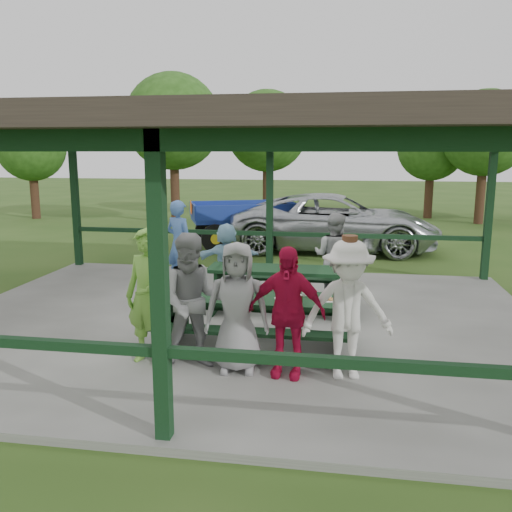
% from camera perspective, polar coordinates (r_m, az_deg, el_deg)
% --- Properties ---
extents(ground, '(90.00, 90.00, 0.00)m').
position_cam_1_polar(ground, '(9.19, -1.87, -7.39)').
color(ground, '#2B4C17').
rests_on(ground, ground).
extents(concrete_slab, '(10.00, 8.00, 0.10)m').
position_cam_1_polar(concrete_slab, '(9.17, -1.87, -7.09)').
color(concrete_slab, slate).
rests_on(concrete_slab, ground).
extents(pavilion_structure, '(10.60, 8.60, 3.24)m').
position_cam_1_polar(pavilion_structure, '(8.72, -2.01, 12.77)').
color(pavilion_structure, black).
rests_on(pavilion_structure, concrete_slab).
extents(picnic_table_near, '(2.77, 1.39, 0.75)m').
position_cam_1_polar(picnic_table_near, '(7.81, -0.24, -6.29)').
color(picnic_table_near, black).
rests_on(picnic_table_near, concrete_slab).
extents(picnic_table_far, '(2.63, 1.39, 0.75)m').
position_cam_1_polar(picnic_table_far, '(9.69, 2.74, -2.86)').
color(picnic_table_far, black).
rests_on(picnic_table_far, concrete_slab).
extents(table_setting, '(2.32, 0.45, 0.10)m').
position_cam_1_polar(table_setting, '(7.75, 0.44, -4.10)').
color(table_setting, white).
rests_on(table_setting, picnic_table_near).
extents(contestant_green, '(0.76, 0.59, 1.82)m').
position_cam_1_polar(contestant_green, '(7.31, -11.30, -4.21)').
color(contestant_green, '#6CA93A').
rests_on(contestant_green, concrete_slab).
extents(contestant_grey_left, '(1.02, 0.89, 1.79)m').
position_cam_1_polar(contestant_grey_left, '(7.05, -6.61, -4.78)').
color(contestant_grey_left, gray).
rests_on(contestant_grey_left, concrete_slab).
extents(contestant_grey_mid, '(0.88, 0.63, 1.69)m').
position_cam_1_polar(contestant_grey_mid, '(6.93, -2.01, -5.42)').
color(contestant_grey_mid, gray).
rests_on(contestant_grey_mid, concrete_slab).
extents(contestant_red, '(1.02, 0.53, 1.67)m').
position_cam_1_polar(contestant_red, '(6.79, 3.25, -5.88)').
color(contestant_red, '#B30D34').
rests_on(contestant_red, concrete_slab).
extents(contestant_white_fedora, '(1.24, 0.87, 1.81)m').
position_cam_1_polar(contestant_white_fedora, '(6.80, 9.61, -5.58)').
color(contestant_white_fedora, silver).
rests_on(contestant_white_fedora, concrete_slab).
extents(spectator_lblue, '(1.39, 0.82, 1.43)m').
position_cam_1_polar(spectator_lblue, '(10.64, -3.10, -0.29)').
color(spectator_lblue, '#87B7D1').
rests_on(spectator_lblue, concrete_slab).
extents(spectator_blue, '(0.78, 0.67, 1.81)m').
position_cam_1_polar(spectator_blue, '(11.38, -8.06, 1.33)').
color(spectator_blue, '#4065A6').
rests_on(spectator_blue, concrete_slab).
extents(spectator_grey, '(0.96, 0.85, 1.65)m').
position_cam_1_polar(spectator_grey, '(10.44, 8.20, 0.02)').
color(spectator_grey, '#9A9A9C').
rests_on(spectator_grey, concrete_slab).
extents(pickup_truck, '(5.99, 2.77, 1.66)m').
position_cam_1_polar(pickup_truck, '(16.03, 8.35, 3.53)').
color(pickup_truck, silver).
rests_on(pickup_truck, ground).
extents(farm_trailer, '(4.15, 2.71, 1.46)m').
position_cam_1_polar(farm_trailer, '(16.50, -1.32, 3.48)').
color(farm_trailer, navy).
rests_on(farm_trailer, ground).
extents(tree_far_left, '(3.77, 3.77, 5.89)m').
position_cam_1_polar(tree_far_left, '(22.05, -8.72, 13.78)').
color(tree_far_left, '#352015').
rests_on(tree_far_left, ground).
extents(tree_left, '(3.50, 3.50, 5.46)m').
position_cam_1_polar(tree_left, '(23.94, 1.16, 12.98)').
color(tree_left, '#352015').
rests_on(tree_left, ground).
extents(tree_mid, '(2.86, 2.86, 4.47)m').
position_cam_1_polar(tree_mid, '(24.60, 18.00, 10.83)').
color(tree_mid, '#352015').
rests_on(tree_mid, ground).
extents(tree_right, '(3.35, 3.35, 5.24)m').
position_cam_1_polar(tree_right, '(23.39, 22.98, 11.80)').
color(tree_right, '#352015').
rests_on(tree_right, ground).
extents(tree_edge_left, '(2.86, 2.86, 4.47)m').
position_cam_1_polar(tree_edge_left, '(25.15, -22.60, 10.51)').
color(tree_edge_left, '#352015').
rests_on(tree_edge_left, ground).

